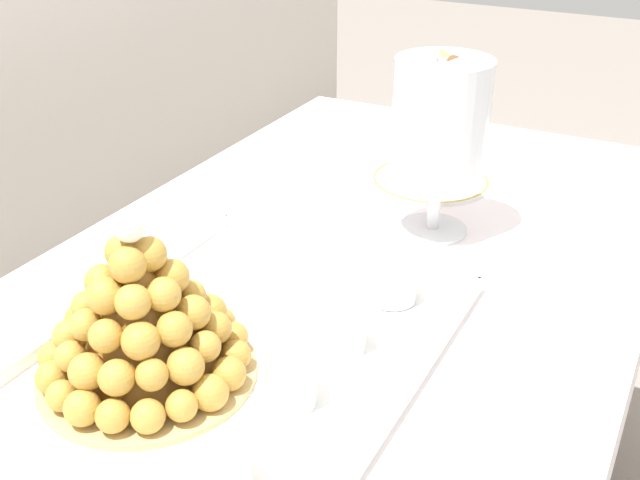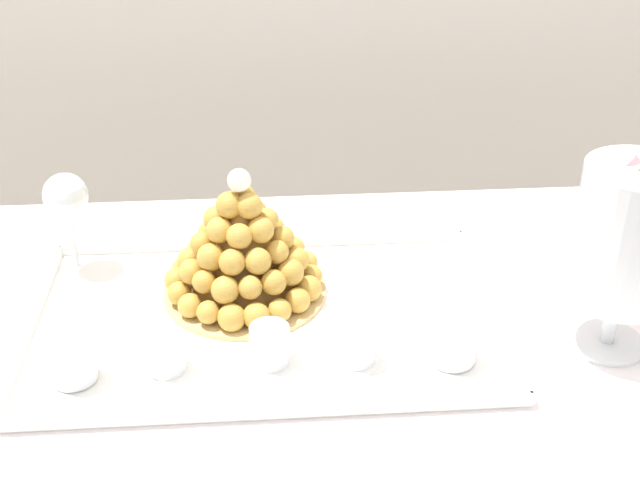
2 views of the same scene
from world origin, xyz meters
name	(u,v)px [view 2 (image 2 of 2)]	position (x,y,z in m)	size (l,w,h in m)	color
buffet_table	(373,379)	(0.00, 0.00, 0.64)	(1.75, 0.84, 0.75)	brown
serving_tray	(266,320)	(-0.16, 0.01, 0.76)	(0.69, 0.43, 0.02)	white
croquembouche	(243,250)	(-0.19, 0.08, 0.84)	(0.25, 0.25, 0.21)	tan
dessert_cup_left	(72,363)	(-0.42, -0.11, 0.79)	(0.06, 0.06, 0.06)	silver
dessert_cup_mid_left	(166,356)	(-0.30, -0.10, 0.78)	(0.05, 0.05, 0.05)	silver
dessert_cup_centre	(270,346)	(-0.16, -0.09, 0.79)	(0.05, 0.05, 0.06)	silver
dessert_cup_mid_right	(356,346)	(-0.04, -0.10, 0.79)	(0.05, 0.05, 0.05)	silver
dessert_cup_right	(453,346)	(0.09, -0.11, 0.78)	(0.06, 0.06, 0.05)	silver
macaron_goblet	(629,236)	(0.32, -0.08, 0.93)	(0.15, 0.15, 0.29)	white
wine_glass	(66,199)	(-0.47, 0.18, 0.88)	(0.07, 0.07, 0.17)	silver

